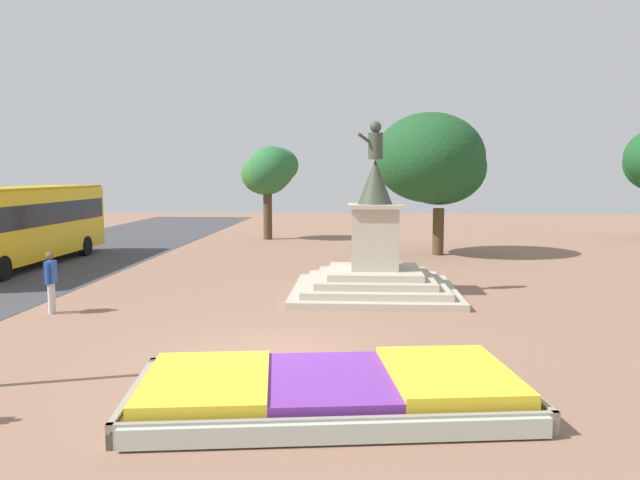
{
  "coord_description": "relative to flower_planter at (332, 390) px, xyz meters",
  "views": [
    {
      "loc": [
        1.74,
        -12.38,
        3.7
      ],
      "look_at": [
        0.83,
        3.02,
        2.07
      ],
      "focal_mm": 35.0,
      "sensor_mm": 36.0,
      "label": 1
    }
  ],
  "objects": [
    {
      "name": "flower_planter",
      "position": [
        0.0,
        0.0,
        0.0
      ],
      "size": [
        6.63,
        3.94,
        0.54
      ],
      "color": "#38281C",
      "rests_on": "ground_plane"
    },
    {
      "name": "park_tree_far_right",
      "position": [
        3.85,
        19.14,
        4.02
      ],
      "size": [
        5.2,
        5.52,
        6.46
      ],
      "color": "#4C3823",
      "rests_on": "ground_plane"
    },
    {
      "name": "statue_monument",
      "position": [
        0.94,
        9.42,
        0.71
      ],
      "size": [
        5.01,
        5.01,
        5.3
      ],
      "color": "#B3A995",
      "rests_on": "ground_plane"
    },
    {
      "name": "ground_plane",
      "position": [
        -1.35,
        2.67,
        -0.24
      ],
      "size": [
        93.33,
        93.33,
        0.0
      ],
      "primitive_type": "plane",
      "color": "#8C6651"
    },
    {
      "name": "pedestrian_near_planter",
      "position": [
        -7.73,
        6.2,
        0.71
      ],
      "size": [
        0.27,
        0.57,
        1.65
      ],
      "color": "beige",
      "rests_on": "ground_plane"
    },
    {
      "name": "city_bus",
      "position": [
        -12.99,
        14.06,
        1.6
      ],
      "size": [
        2.48,
        11.39,
        3.19
      ],
      "color": "gold",
      "rests_on": "ground_plane"
    },
    {
      "name": "park_tree_street_side",
      "position": [
        -4.48,
        25.4,
        3.67
      ],
      "size": [
        3.24,
        3.1,
        5.27
      ],
      "color": "#4C3823",
      "rests_on": "ground_plane"
    }
  ]
}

